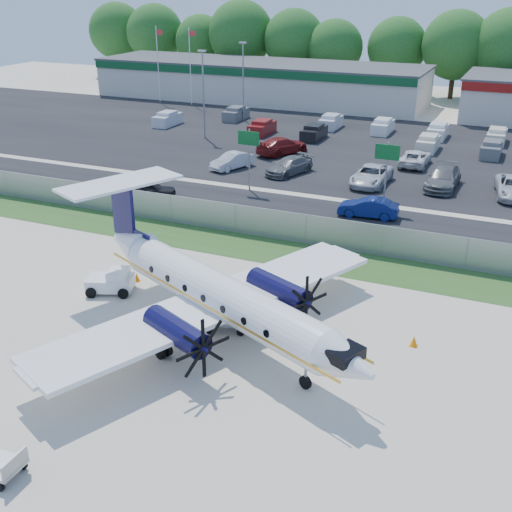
% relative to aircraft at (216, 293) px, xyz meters
% --- Properties ---
extents(ground, '(170.00, 170.00, 0.00)m').
position_rel_aircraft_xyz_m(ground, '(-0.02, -1.33, -2.26)').
color(ground, beige).
rests_on(ground, ground).
extents(grass_verge, '(170.00, 4.00, 0.02)m').
position_rel_aircraft_xyz_m(grass_verge, '(-0.02, 10.67, -2.25)').
color(grass_verge, '#2D561E').
rests_on(grass_verge, ground).
extents(access_road, '(170.00, 8.00, 0.02)m').
position_rel_aircraft_xyz_m(access_road, '(-0.02, 17.67, -2.25)').
color(access_road, black).
rests_on(access_road, ground).
extents(parking_lot, '(170.00, 32.00, 0.02)m').
position_rel_aircraft_xyz_m(parking_lot, '(-0.02, 38.67, -2.25)').
color(parking_lot, black).
rests_on(parking_lot, ground).
extents(perimeter_fence, '(120.00, 0.06, 1.99)m').
position_rel_aircraft_xyz_m(perimeter_fence, '(-0.02, 12.67, -1.26)').
color(perimeter_fence, gray).
rests_on(perimeter_fence, ground).
extents(building_west, '(46.40, 12.40, 5.24)m').
position_rel_aircraft_xyz_m(building_west, '(-24.02, 60.66, 0.37)').
color(building_west, beige).
rests_on(building_west, ground).
extents(sign_left, '(1.80, 0.26, 5.00)m').
position_rel_aircraft_xyz_m(sign_left, '(-8.02, 21.58, 1.35)').
color(sign_left, gray).
rests_on(sign_left, ground).
extents(sign_mid, '(1.80, 0.26, 5.00)m').
position_rel_aircraft_xyz_m(sign_mid, '(2.98, 21.58, 1.35)').
color(sign_mid, gray).
rests_on(sign_mid, ground).
extents(flagpole_west, '(1.06, 0.12, 10.00)m').
position_rel_aircraft_xyz_m(flagpole_west, '(-35.94, 53.67, 3.38)').
color(flagpole_west, white).
rests_on(flagpole_west, ground).
extents(flagpole_east, '(1.06, 0.12, 10.00)m').
position_rel_aircraft_xyz_m(flagpole_east, '(-30.94, 53.67, 3.38)').
color(flagpole_east, white).
rests_on(flagpole_east, ground).
extents(light_pole_nw, '(0.90, 0.35, 9.09)m').
position_rel_aircraft_xyz_m(light_pole_nw, '(-20.02, 36.67, 2.97)').
color(light_pole_nw, gray).
rests_on(light_pole_nw, ground).
extents(light_pole_sw, '(0.90, 0.35, 9.09)m').
position_rel_aircraft_xyz_m(light_pole_sw, '(-20.02, 46.67, 2.97)').
color(light_pole_sw, gray).
rests_on(light_pole_sw, ground).
extents(tree_line, '(112.00, 6.00, 14.00)m').
position_rel_aircraft_xyz_m(tree_line, '(-0.02, 72.67, -2.26)').
color(tree_line, '#1F591A').
rests_on(tree_line, ground).
extents(aircraft, '(18.79, 18.23, 5.86)m').
position_rel_aircraft_xyz_m(aircraft, '(0.00, 0.00, 0.00)').
color(aircraft, white).
rests_on(aircraft, ground).
extents(pushback_tug, '(2.81, 2.46, 1.32)m').
position_rel_aircraft_xyz_m(pushback_tug, '(-7.37, 1.86, -1.63)').
color(pushback_tug, white).
rests_on(pushback_tug, ground).
extents(baggage_cart_near, '(2.46, 1.87, 1.14)m').
position_rel_aircraft_xyz_m(baggage_cart_near, '(0.15, 0.72, -1.73)').
color(baggage_cart_near, gray).
rests_on(baggage_cart_near, ground).
extents(cone_nose, '(0.37, 0.37, 0.52)m').
position_rel_aircraft_xyz_m(cone_nose, '(8.88, 2.79, -2.02)').
color(cone_nose, orange).
rests_on(cone_nose, ground).
extents(cone_starboard_wing, '(0.35, 0.35, 0.49)m').
position_rel_aircraft_xyz_m(cone_starboard_wing, '(-6.91, 3.53, -2.03)').
color(cone_starboard_wing, orange).
rests_on(cone_starboard_wing, ground).
extents(road_car_west, '(4.27, 3.11, 1.35)m').
position_rel_aircraft_xyz_m(road_car_west, '(-14.31, 16.73, -2.26)').
color(road_car_west, black).
rests_on(road_car_west, ground).
extents(road_car_mid, '(4.41, 1.88, 1.41)m').
position_rel_aircraft_xyz_m(road_car_mid, '(2.42, 19.28, -2.26)').
color(road_car_mid, navy).
rests_on(road_car_mid, ground).
extents(parked_car_a, '(2.94, 4.60, 1.43)m').
position_rel_aircraft_xyz_m(parked_car_a, '(-12.07, 26.88, -2.26)').
color(parked_car_a, silver).
rests_on(parked_car_a, ground).
extents(parked_car_b, '(3.56, 5.43, 1.46)m').
position_rel_aircraft_xyz_m(parked_car_b, '(-6.74, 27.33, -2.26)').
color(parked_car_b, '#595B5E').
rests_on(parked_car_b, ground).
extents(parked_car_c, '(2.78, 5.72, 1.57)m').
position_rel_aircraft_xyz_m(parked_car_c, '(0.64, 27.15, -2.26)').
color(parked_car_c, silver).
rests_on(parked_car_c, ground).
extents(parked_car_d, '(2.46, 5.83, 1.68)m').
position_rel_aircraft_xyz_m(parked_car_d, '(6.26, 28.52, -2.26)').
color(parked_car_d, '#595B5E').
rests_on(parked_car_d, ground).
extents(parked_car_f, '(4.46, 6.12, 1.65)m').
position_rel_aircraft_xyz_m(parked_car_f, '(-9.87, 33.60, -2.26)').
color(parked_car_f, maroon).
rests_on(parked_car_f, ground).
extents(parked_car_g, '(2.41, 5.17, 1.43)m').
position_rel_aircraft_xyz_m(parked_car_g, '(2.85, 34.57, -2.26)').
color(parked_car_g, silver).
rests_on(parked_car_g, ground).
extents(far_parking_rows, '(56.00, 10.00, 1.60)m').
position_rel_aircraft_xyz_m(far_parking_rows, '(-0.02, 43.67, -2.26)').
color(far_parking_rows, gray).
rests_on(far_parking_rows, ground).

